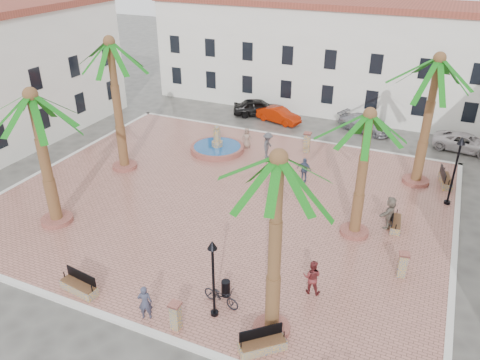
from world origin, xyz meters
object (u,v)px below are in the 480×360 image
at_px(bicycle_a, 221,296).
at_px(car_black, 258,107).
at_px(pedestrian_east, 390,212).
at_px(fountain, 217,147).
at_px(car_white, 466,143).
at_px(cyclist_a, 145,302).
at_px(pedestrian_north, 268,145).
at_px(palm_ne, 437,74).
at_px(pedestrian_fountain_a, 247,138).
at_px(bench_se, 262,345).
at_px(bollard_e, 403,264).
at_px(palm_s, 278,181).
at_px(bollard_n, 307,142).
at_px(palm_nw, 111,57).
at_px(pedestrian_fountain_b, 304,170).
at_px(bench_ne, 445,180).
at_px(cyclist_b, 312,277).
at_px(lamppost_s, 213,266).
at_px(bench_e, 395,223).
at_px(bench_s, 79,287).
at_px(palm_sw, 34,112).
at_px(litter_bin, 226,288).
at_px(car_red, 279,115).
at_px(lamppost_e, 457,160).
at_px(car_silver, 365,124).
at_px(bollard_se, 176,315).
at_px(palm_e, 368,130).

xyz_separation_m(bicycle_a, car_black, (-7.72, 23.29, 0.14)).
bearing_deg(pedestrian_east, bicycle_a, -15.60).
distance_m(fountain, car_white, 18.54).
xyz_separation_m(cyclist_a, pedestrian_north, (-1.08, 16.87, 0.15)).
distance_m(palm_ne, pedestrian_fountain_a, 13.78).
relative_size(bench_se, cyclist_a, 1.07).
height_order(bollard_e, pedestrian_east, pedestrian_east).
height_order(palm_s, bollard_n, palm_s).
height_order(palm_nw, pedestrian_east, palm_nw).
distance_m(pedestrian_fountain_b, pedestrian_north, 4.18).
distance_m(bench_ne, car_black, 17.67).
distance_m(bollard_n, pedestrian_fountain_a, 4.49).
xyz_separation_m(bench_se, cyclist_b, (0.76, 3.99, 0.57)).
distance_m(bench_se, lamppost_s, 3.56).
relative_size(bench_e, bollard_n, 1.16).
height_order(bench_e, cyclist_a, cyclist_a).
bearing_deg(bench_s, pedestrian_fountain_b, 74.82).
height_order(palm_sw, bollard_e, palm_sw).
relative_size(palm_sw, bench_e, 4.39).
bearing_deg(bench_ne, lamppost_s, 142.15).
distance_m(bollard_n, pedestrian_north, 3.12).
xyz_separation_m(bench_se, bench_e, (3.48, 10.96, -0.02)).
relative_size(fountain, palm_ne, 0.47).
bearing_deg(bench_ne, bicycle_a, 141.16).
xyz_separation_m(palm_ne, pedestrian_fountain_b, (-6.70, -2.78, -6.28)).
bearing_deg(litter_bin, car_red, 103.90).
distance_m(pedestrian_north, pedestrian_east, 10.86).
bearing_deg(pedestrian_east, lamppost_e, 160.46).
bearing_deg(pedestrian_fountain_a, bollard_e, -65.46).
bearing_deg(lamppost_s, pedestrian_north, 103.01).
height_order(bench_se, cyclist_a, cyclist_a).
bearing_deg(fountain, car_silver, 43.80).
bearing_deg(palm_sw, bollard_se, -22.31).
bearing_deg(bollard_e, cyclist_b, -141.79).
relative_size(palm_nw, bollard_n, 5.85).
bearing_deg(pedestrian_east, palm_nw, -74.68).
xyz_separation_m(palm_nw, litter_bin, (11.95, -8.82, -7.19)).
bearing_deg(fountain, lamppost_e, -4.75).
bearing_deg(pedestrian_east, lamppost_s, -13.80).
bearing_deg(car_silver, bicycle_a, -163.47).
xyz_separation_m(fountain, bench_s, (1.28, -16.40, 0.00)).
relative_size(fountain, bench_s, 2.04).
relative_size(palm_s, car_black, 1.82).
bearing_deg(bench_e, car_red, 36.14).
height_order(palm_s, litter_bin, palm_s).
xyz_separation_m(cyclist_b, car_white, (6.01, 20.09, -0.35)).
relative_size(palm_e, car_red, 1.80).
height_order(cyclist_b, car_white, cyclist_b).
height_order(palm_sw, car_white, palm_sw).
bearing_deg(pedestrian_north, bollard_se, -175.11).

